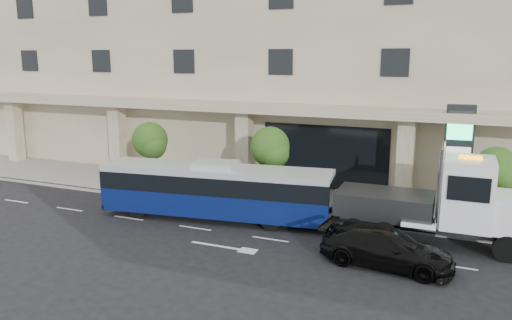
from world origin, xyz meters
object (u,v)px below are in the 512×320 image
at_px(tow_truck, 445,204).
at_px(black_sedan, 386,248).
at_px(signage_pylon, 457,158).
at_px(city_bus, 216,190).

xyz_separation_m(tow_truck, black_sedan, (-2.01, -3.42, -1.10)).
relative_size(tow_truck, black_sedan, 1.88).
distance_m(tow_truck, black_sedan, 4.12).
relative_size(tow_truck, signage_pylon, 1.74).
height_order(city_bus, signage_pylon, signage_pylon).
height_order(tow_truck, black_sedan, tow_truck).
bearing_deg(signage_pylon, tow_truck, -99.26).
bearing_deg(tow_truck, city_bus, -176.82).
bearing_deg(city_bus, black_sedan, -23.98).
xyz_separation_m(city_bus, tow_truck, (11.14, 0.69, 0.32)).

